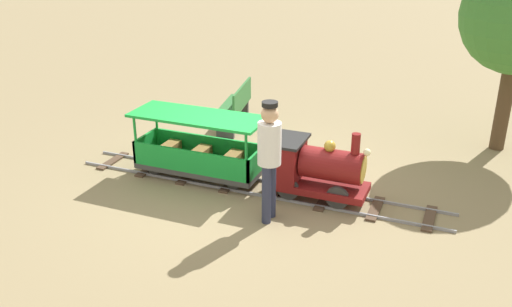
{
  "coord_description": "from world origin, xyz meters",
  "views": [
    {
      "loc": [
        6.81,
        3.0,
        3.68
      ],
      "look_at": [
        0.0,
        0.23,
        0.55
      ],
      "focal_mm": 39.15,
      "sensor_mm": 36.0,
      "label": 1
    }
  ],
  "objects_px": {
    "conductor_person": "(269,152)",
    "park_bench": "(236,106)",
    "locomotive": "(312,167)",
    "passenger_car": "(199,152)"
  },
  "relations": [
    {
      "from": "passenger_car",
      "to": "park_bench",
      "type": "height_order",
      "value": "passenger_car"
    },
    {
      "from": "passenger_car",
      "to": "conductor_person",
      "type": "xyz_separation_m",
      "value": [
        0.79,
        1.43,
        0.53
      ]
    },
    {
      "from": "passenger_car",
      "to": "park_bench",
      "type": "relative_size",
      "value": 1.48
    },
    {
      "from": "locomotive",
      "to": "passenger_car",
      "type": "xyz_separation_m",
      "value": [
        0.0,
        -1.76,
        -0.06
      ]
    },
    {
      "from": "locomotive",
      "to": "conductor_person",
      "type": "height_order",
      "value": "conductor_person"
    },
    {
      "from": "locomotive",
      "to": "conductor_person",
      "type": "xyz_separation_m",
      "value": [
        0.79,
        -0.34,
        0.47
      ]
    },
    {
      "from": "locomotive",
      "to": "passenger_car",
      "type": "distance_m",
      "value": 1.77
    },
    {
      "from": "park_bench",
      "to": "passenger_car",
      "type": "bearing_deg",
      "value": 10.08
    },
    {
      "from": "locomotive",
      "to": "conductor_person",
      "type": "bearing_deg",
      "value": -23.25
    },
    {
      "from": "conductor_person",
      "to": "park_bench",
      "type": "distance_m",
      "value": 3.57
    }
  ]
}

